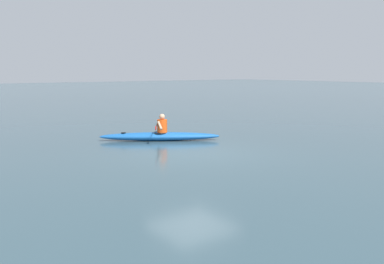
# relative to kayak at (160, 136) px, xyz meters

# --- Properties ---
(ground_plane) EXTENTS (160.00, 160.00, 0.00)m
(ground_plane) POSITION_rel_kayak_xyz_m (0.47, 2.69, -0.16)
(ground_plane) COLOR #334C56
(kayak) EXTENTS (4.09, 3.07, 0.31)m
(kayak) POSITION_rel_kayak_xyz_m (0.00, 0.00, 0.00)
(kayak) COLOR #1959A5
(kayak) RESTS_ON ground
(kayaker) EXTENTS (1.36, 1.96, 0.70)m
(kayaker) POSITION_rel_kayak_xyz_m (-0.06, 0.04, 0.44)
(kayaker) COLOR #E04C14
(kayaker) RESTS_ON kayak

